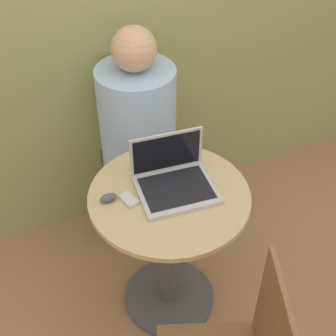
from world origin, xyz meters
TOP-DOWN VIEW (x-y plane):
  - ground_plane at (0.00, 0.00)m, footprint 12.00×12.00m
  - back_wall at (0.00, 0.80)m, footprint 7.00×0.05m
  - round_table at (0.00, 0.00)m, footprint 0.70×0.70m
  - laptop at (0.04, 0.04)m, footprint 0.35×0.31m
  - cell_phone at (-0.17, 0.03)m, footprint 0.07×0.10m
  - computer_mouse at (-0.25, 0.06)m, footprint 0.07×0.04m
  - person_seated at (0.09, 0.64)m, footprint 0.44×0.63m

SIDE VIEW (x-z plane):
  - ground_plane at x=0.00m, z-range 0.00..0.00m
  - round_table at x=0.00m, z-range 0.13..0.89m
  - person_seated at x=0.09m, z-range -0.11..1.15m
  - cell_phone at x=-0.17m, z-range 0.76..0.78m
  - computer_mouse at x=-0.25m, z-range 0.76..0.80m
  - laptop at x=0.04m, z-range 0.70..0.91m
  - back_wall at x=0.00m, z-range 0.00..2.60m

